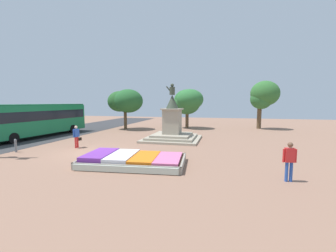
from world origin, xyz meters
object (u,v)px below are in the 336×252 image
city_bus (35,118)px  kerb_bollard_mid_a (16,145)px  flower_planter (131,160)px  pedestrian_near_planter (290,159)px  pedestrian_with_handbag (77,135)px  statue_monument (172,129)px

city_bus → kerb_bollard_mid_a: (3.91, -5.68, -1.36)m
flower_planter → kerb_bollard_mid_a: (-8.81, 0.93, 0.23)m
pedestrian_near_planter → pedestrian_with_handbag: bearing=163.1°
city_bus → pedestrian_near_planter: size_ratio=6.72×
flower_planter → kerb_bollard_mid_a: size_ratio=6.35×
pedestrian_near_planter → kerb_bollard_mid_a: size_ratio=1.87×
flower_planter → statue_monument: size_ratio=1.16×
pedestrian_with_handbag → statue_monument: bearing=40.1°
kerb_bollard_mid_a → flower_planter: bearing=-6.0°
city_bus → pedestrian_near_planter: 21.63m
statue_monument → pedestrian_near_planter: bearing=-51.8°
flower_planter → pedestrian_with_handbag: size_ratio=3.50×
pedestrian_near_planter → kerb_bollard_mid_a: 16.49m
pedestrian_with_handbag → pedestrian_near_planter: 13.89m
flower_planter → statue_monument: 8.38m
pedestrian_with_handbag → kerb_bollard_mid_a: (-3.09, -2.28, -0.45)m
flower_planter → city_bus: city_bus is taller
pedestrian_with_handbag → kerb_bollard_mid_a: pedestrian_with_handbag is taller
statue_monument → city_bus: 13.23m
flower_planter → city_bus: size_ratio=0.51×
statue_monument → city_bus: statue_monument is taller
pedestrian_with_handbag → kerb_bollard_mid_a: size_ratio=1.82×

